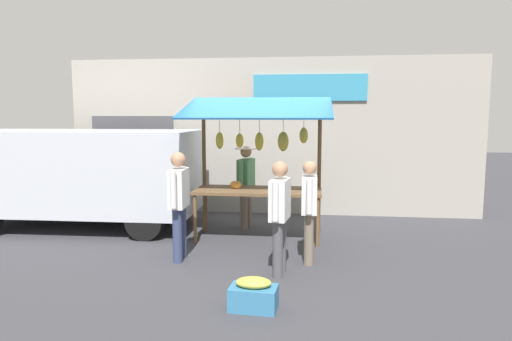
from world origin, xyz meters
name	(u,v)px	position (x,y,z in m)	size (l,w,h in m)	color
ground_plane	(258,238)	(0.00, 0.00, 0.00)	(40.00, 40.00, 0.00)	#38383D
street_backdrop	(268,137)	(0.05, -2.20, 1.70)	(9.00, 0.30, 3.40)	#9E998E
market_stall	(260,152)	(-0.02, -0.03, 1.54)	(2.50, 1.46, 2.50)	brown
vendor_with_sunhat	(246,180)	(0.33, -0.75, 0.93)	(0.41, 0.67, 1.58)	#726656
shopper_with_ponytail	(280,210)	(-0.51, 1.79, 0.89)	(0.28, 0.67, 1.56)	#4C4C51
shopper_with_shopping_bag	(179,198)	(1.03, 1.34, 0.94)	(0.24, 0.70, 1.63)	navy
shopper_in_striped_shirt	(309,205)	(-0.90, 1.21, 0.86)	(0.22, 0.66, 1.52)	#726656
parked_van	(75,170)	(3.63, -0.42, 1.12)	(4.45, 1.96, 1.88)	silver
produce_crate_near	(253,295)	(-0.31, 2.97, 0.17)	(0.55, 0.36, 0.37)	teal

